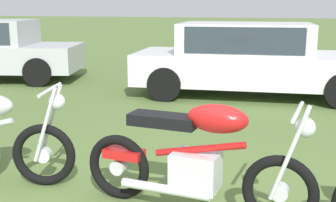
{
  "coord_description": "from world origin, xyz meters",
  "views": [
    {
      "loc": [
        0.86,
        -3.09,
        1.77
      ],
      "look_at": [
        -0.48,
        1.46,
        0.73
      ],
      "focal_mm": 46.92,
      "sensor_mm": 36.0,
      "label": 1
    }
  ],
  "objects": [
    {
      "name": "motorcycle_red",
      "position": [
        0.09,
        0.37,
        0.49
      ],
      "size": [
        2.08,
        0.64,
        1.02
      ],
      "rotation": [
        0.0,
        0.0,
        -0.1
      ],
      "color": "black",
      "rests_on": "ground"
    },
    {
      "name": "car_white",
      "position": [
        -0.04,
        5.62,
        0.8
      ],
      "size": [
        4.69,
        2.2,
        1.43
      ],
      "rotation": [
        0.0,
        0.0,
        0.08
      ],
      "color": "silver",
      "rests_on": "ground"
    }
  ]
}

